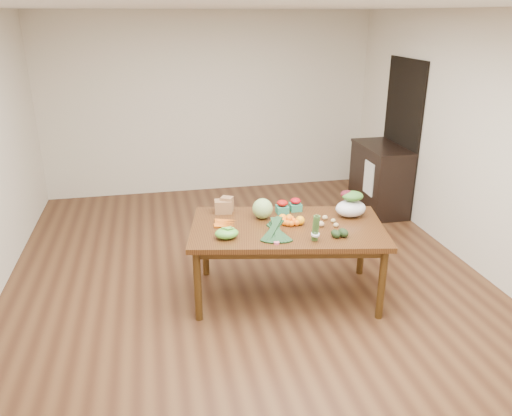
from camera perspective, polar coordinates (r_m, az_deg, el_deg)
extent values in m
plane|color=brown|center=(5.38, -1.00, -8.05)|extent=(6.00, 6.00, 0.00)
cube|color=white|center=(4.69, -1.22, 22.05)|extent=(5.00, 6.00, 0.02)
cube|color=silver|center=(7.77, -5.39, 11.68)|extent=(5.00, 0.02, 2.70)
cube|color=silver|center=(2.24, 14.10, -14.59)|extent=(5.00, 0.02, 2.70)
cube|color=silver|center=(5.86, 23.86, 6.78)|extent=(0.02, 6.00, 2.70)
cube|color=#502F12|center=(4.93, 3.52, -6.05)|extent=(1.99, 1.35, 0.75)
cube|color=black|center=(7.24, 16.22, 7.79)|extent=(0.02, 1.00, 2.10)
cube|color=black|center=(7.26, 13.96, 3.30)|extent=(0.52, 1.02, 0.94)
cube|color=white|center=(6.97, 12.75, 3.33)|extent=(0.02, 0.28, 0.45)
sphere|color=#A2CB75|center=(4.91, 0.76, -0.07)|extent=(0.20, 0.20, 0.20)
sphere|color=orange|center=(4.85, 3.05, -1.13)|extent=(0.08, 0.08, 0.08)
sphere|color=orange|center=(4.88, 3.82, -1.10)|extent=(0.07, 0.07, 0.07)
sphere|color=#FBA40F|center=(4.79, 5.07, -1.42)|extent=(0.09, 0.09, 0.09)
ellipsoid|color=#52B83E|center=(4.50, -3.37, -2.90)|extent=(0.22, 0.16, 0.10)
ellipsoid|color=#CBC075|center=(4.82, 7.43, -1.70)|extent=(0.04, 0.04, 0.04)
ellipsoid|color=tan|center=(4.78, 7.47, -1.85)|extent=(0.06, 0.05, 0.05)
ellipsoid|color=#D3B579|center=(4.89, 8.82, -1.43)|extent=(0.05, 0.04, 0.04)
ellipsoid|color=tan|center=(4.94, 7.89, -1.08)|extent=(0.06, 0.05, 0.05)
ellipsoid|color=tan|center=(4.79, 9.13, -1.93)|extent=(0.05, 0.04, 0.04)
ellipsoid|color=black|center=(4.56, 9.09, -2.93)|extent=(0.10, 0.12, 0.07)
ellipsoid|color=black|center=(4.59, 9.93, -2.79)|extent=(0.11, 0.13, 0.08)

